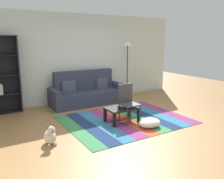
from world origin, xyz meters
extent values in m
plane|color=#9E7042|center=(0.00, 0.00, 0.00)|extent=(14.00, 14.00, 0.00)
cube|color=silver|center=(0.00, 2.55, 1.35)|extent=(6.80, 0.10, 2.70)
cube|color=#387F4C|center=(-1.27, 0.19, 0.01)|extent=(0.32, 2.26, 0.01)
cube|color=navy|center=(-0.95, 0.19, 0.01)|extent=(0.32, 2.26, 0.01)
cube|color=teal|center=(-0.63, 0.19, 0.01)|extent=(0.32, 2.26, 0.01)
cube|color=#843370|center=(-0.31, 0.19, 0.01)|extent=(0.32, 2.26, 0.01)
cube|color=#C64C2D|center=(0.01, 0.19, 0.01)|extent=(0.32, 2.26, 0.01)
cube|color=#387F4C|center=(0.33, 0.19, 0.01)|extent=(0.32, 2.26, 0.01)
cube|color=navy|center=(0.65, 0.19, 0.01)|extent=(0.32, 2.26, 0.01)
cube|color=teal|center=(0.97, 0.19, 0.01)|extent=(0.32, 2.26, 0.01)
cube|color=#843370|center=(1.30, 0.19, 0.01)|extent=(0.32, 2.26, 0.01)
cube|color=#2D3347|center=(-0.13, 1.95, 0.20)|extent=(1.90, 0.80, 0.40)
cube|color=#2D3347|center=(-0.13, 2.25, 0.70)|extent=(1.90, 0.20, 0.60)
cube|color=#2D3347|center=(-1.17, 1.95, 0.28)|extent=(0.18, 0.80, 0.56)
cube|color=#2D3347|center=(0.91, 1.95, 0.28)|extent=(0.18, 0.80, 0.56)
cube|color=#42475B|center=(-0.68, 2.13, 0.56)|extent=(0.42, 0.19, 0.36)
cube|color=#42475B|center=(0.42, 2.13, 0.56)|extent=(0.42, 0.19, 0.36)
cube|color=black|center=(-2.00, 2.30, 1.02)|extent=(0.04, 0.28, 2.03)
cube|color=black|center=(-2.43, 2.43, 1.02)|extent=(0.90, 0.01, 2.03)
cube|color=black|center=(-2.43, 2.30, 0.02)|extent=(0.86, 0.28, 0.02)
cube|color=black|center=(-2.43, 2.30, 0.52)|extent=(0.86, 0.28, 0.02)
cube|color=black|center=(-2.43, 2.30, 1.02)|extent=(0.86, 0.28, 0.02)
cube|color=silver|center=(-2.50, 2.25, 0.68)|extent=(0.03, 0.17, 0.30)
cube|color=silver|center=(-2.45, 2.28, 0.66)|extent=(0.04, 0.22, 0.26)
cube|color=black|center=(-0.13, 0.11, 0.34)|extent=(0.76, 0.50, 0.04)
cube|color=black|center=(-0.47, -0.10, 0.17)|extent=(0.06, 0.06, 0.31)
cube|color=black|center=(0.20, -0.10, 0.17)|extent=(0.06, 0.06, 0.31)
cube|color=black|center=(-0.47, 0.32, 0.17)|extent=(0.06, 0.06, 0.31)
cube|color=black|center=(0.20, 0.32, 0.17)|extent=(0.06, 0.06, 0.31)
ellipsoid|color=white|center=(0.20, -0.50, 0.11)|extent=(0.52, 0.40, 0.20)
ellipsoid|color=beige|center=(-1.95, -0.18, 0.13)|extent=(0.22, 0.30, 0.26)
sphere|color=beige|center=(-1.95, -0.28, 0.30)|extent=(0.15, 0.15, 0.15)
ellipsoid|color=#5B5750|center=(-1.95, -0.34, 0.29)|extent=(0.06, 0.07, 0.05)
ellipsoid|color=#5B5750|center=(-2.00, -0.26, 0.36)|extent=(0.05, 0.04, 0.08)
ellipsoid|color=#5B5750|center=(-1.89, -0.26, 0.36)|extent=(0.05, 0.04, 0.08)
sphere|color=beige|center=(-2.01, -0.31, 0.03)|extent=(0.06, 0.06, 0.06)
sphere|color=beige|center=(-1.89, -0.31, 0.03)|extent=(0.06, 0.06, 0.06)
cylinder|color=black|center=(1.42, 2.15, 0.01)|extent=(0.26, 0.26, 0.02)
cylinder|color=black|center=(1.42, 2.15, 0.87)|extent=(0.03, 0.03, 1.70)
cone|color=white|center=(1.42, 2.15, 1.80)|extent=(0.32, 0.32, 0.14)
cube|color=black|center=(-0.18, 0.15, 0.37)|extent=(0.06, 0.15, 0.02)
cube|color=#38383D|center=(0.00, 0.00, 0.44)|extent=(0.40, 0.40, 0.03)
cube|color=#38383D|center=(0.00, 0.18, 0.68)|extent=(0.40, 0.03, 0.44)
cylinder|color=#38383D|center=(-0.17, -0.17, 0.21)|extent=(0.02, 0.02, 0.42)
cylinder|color=#38383D|center=(0.17, -0.17, 0.21)|extent=(0.02, 0.02, 0.42)
cylinder|color=#38383D|center=(-0.17, 0.17, 0.21)|extent=(0.02, 0.02, 0.42)
cylinder|color=#38383D|center=(0.17, 0.17, 0.21)|extent=(0.02, 0.02, 0.42)
camera|label=1|loc=(-3.08, -4.30, 1.93)|focal=37.63mm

